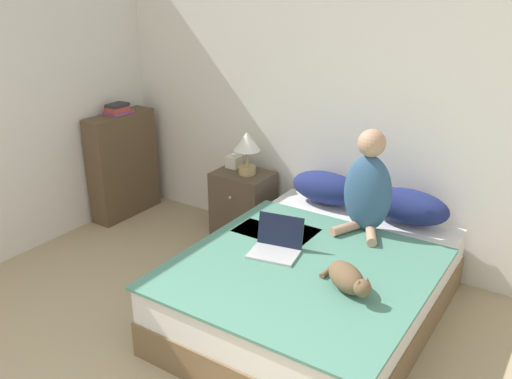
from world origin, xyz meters
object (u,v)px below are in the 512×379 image
at_px(nightstand, 243,204).
at_px(tissue_box, 234,161).
at_px(pillow_near, 326,188).
at_px(person_sitting, 368,188).
at_px(pillow_far, 409,206).
at_px(book_stack_top, 118,109).
at_px(laptop_open, 276,246).
at_px(table_lamp, 247,146).
at_px(bookshelf, 123,165).
at_px(bed, 314,287).
at_px(cat_tabby, 348,278).

height_order(nightstand, tissue_box, tissue_box).
bearing_deg(pillow_near, person_sitting, -32.59).
relative_size(pillow_far, nightstand, 1.00).
bearing_deg(book_stack_top, tissue_box, 16.22).
distance_m(laptop_open, table_lamp, 1.32).
relative_size(nightstand, bookshelf, 0.60).
height_order(bed, pillow_near, pillow_near).
bearing_deg(table_lamp, pillow_far, 1.17).
bearing_deg(nightstand, table_lamp, -3.26).
relative_size(pillow_near, pillow_far, 1.00).
bearing_deg(tissue_box, pillow_far, -1.66).
xyz_separation_m(pillow_near, table_lamp, (-0.78, -0.03, 0.24)).
height_order(bed, nightstand, nightstand).
height_order(nightstand, table_lamp, table_lamp).
bearing_deg(bookshelf, pillow_far, 5.67).
relative_size(cat_tabby, tissue_box, 2.79).
relative_size(bed, laptop_open, 5.43).
height_order(person_sitting, table_lamp, person_sitting).
bearing_deg(nightstand, bed, -34.96).
height_order(cat_tabby, bookshelf, bookshelf).
height_order(pillow_far, book_stack_top, book_stack_top).
bearing_deg(person_sitting, bookshelf, 179.47).
bearing_deg(nightstand, pillow_far, 1.03).
distance_m(pillow_far, tissue_box, 1.67).
bearing_deg(laptop_open, nightstand, 123.57).
xyz_separation_m(pillow_near, laptop_open, (0.10, -0.97, -0.08)).
relative_size(bed, book_stack_top, 8.34).
height_order(nightstand, book_stack_top, book_stack_top).
xyz_separation_m(person_sitting, cat_tabby, (0.24, -0.84, -0.25)).
xyz_separation_m(cat_tabby, book_stack_top, (-2.81, 0.86, 0.49)).
bearing_deg(pillow_near, bookshelf, -172.47).
height_order(pillow_far, person_sitting, person_sitting).
distance_m(laptop_open, bookshelf, 2.31).
bearing_deg(cat_tabby, pillow_far, 124.24).
distance_m(pillow_near, nightstand, 0.89).
relative_size(bed, cat_tabby, 5.20).
bearing_deg(bookshelf, laptop_open, -17.42).
distance_m(pillow_near, cat_tabby, 1.35).
distance_m(nightstand, book_stack_top, 1.51).
bearing_deg(pillow_far, bed, -112.41).
height_order(tissue_box, book_stack_top, book_stack_top).
height_order(cat_tabby, tissue_box, tissue_box).
xyz_separation_m(bed, nightstand, (-1.17, 0.82, 0.06)).
bearing_deg(bookshelf, tissue_box, 16.16).
bearing_deg(table_lamp, bed, -35.99).
relative_size(bed, tissue_box, 14.50).
height_order(bed, bookshelf, bookshelf).
bearing_deg(person_sitting, pillow_far, 53.23).
distance_m(pillow_near, pillow_far, 0.70).
bearing_deg(bookshelf, book_stack_top, -7.18).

